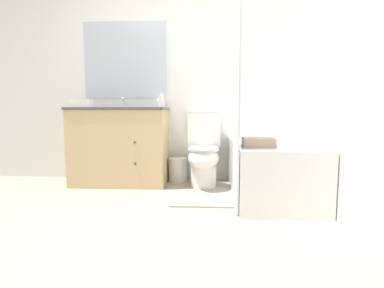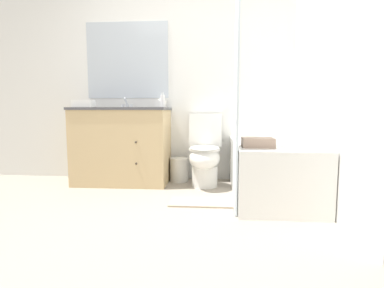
% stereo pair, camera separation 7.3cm
% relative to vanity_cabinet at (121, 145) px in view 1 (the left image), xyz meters
% --- Properties ---
extents(ground_plane, '(14.00, 14.00, 0.00)m').
position_rel_vanity_cabinet_xyz_m(ground_plane, '(0.74, -1.30, -0.46)').
color(ground_plane, gray).
extents(wall_back, '(8.00, 0.06, 2.50)m').
position_rel_vanity_cabinet_xyz_m(wall_back, '(0.74, 0.31, 0.79)').
color(wall_back, silver).
rests_on(wall_back, ground_plane).
extents(wall_right, '(0.05, 2.58, 2.50)m').
position_rel_vanity_cabinet_xyz_m(wall_right, '(2.06, -0.50, 0.79)').
color(wall_right, silver).
rests_on(wall_right, ground_plane).
extents(vanity_cabinet, '(1.10, 0.61, 0.90)m').
position_rel_vanity_cabinet_xyz_m(vanity_cabinet, '(0.00, 0.00, 0.00)').
color(vanity_cabinet, tan).
rests_on(vanity_cabinet, ground_plane).
extents(sink_faucet, '(0.14, 0.12, 0.12)m').
position_rel_vanity_cabinet_xyz_m(sink_faucet, '(-0.00, 0.21, 0.47)').
color(sink_faucet, silver).
rests_on(sink_faucet, vanity_cabinet).
extents(toilet, '(0.39, 0.67, 0.83)m').
position_rel_vanity_cabinet_xyz_m(toilet, '(0.98, -0.05, -0.08)').
color(toilet, white).
rests_on(toilet, ground_plane).
extents(bathtub, '(0.74, 1.44, 0.55)m').
position_rel_vanity_cabinet_xyz_m(bathtub, '(1.66, -0.43, -0.18)').
color(bathtub, white).
rests_on(bathtub, ground_plane).
extents(shower_curtain, '(0.01, 0.43, 2.04)m').
position_rel_vanity_cabinet_xyz_m(shower_curtain, '(1.27, -0.87, 0.57)').
color(shower_curtain, silver).
rests_on(shower_curtain, ground_plane).
extents(wastebasket, '(0.22, 0.22, 0.29)m').
position_rel_vanity_cabinet_xyz_m(wastebasket, '(0.66, 0.12, -0.31)').
color(wastebasket, silver).
rests_on(wastebasket, ground_plane).
extents(tissue_box, '(0.13, 0.13, 0.11)m').
position_rel_vanity_cabinet_xyz_m(tissue_box, '(0.43, 0.18, 0.48)').
color(tissue_box, white).
rests_on(tissue_box, vanity_cabinet).
extents(soap_dispenser, '(0.05, 0.05, 0.17)m').
position_rel_vanity_cabinet_xyz_m(soap_dispenser, '(0.48, 0.04, 0.52)').
color(soap_dispenser, white).
rests_on(soap_dispenser, vanity_cabinet).
extents(hand_towel_folded, '(0.23, 0.14, 0.08)m').
position_rel_vanity_cabinet_xyz_m(hand_towel_folded, '(-0.40, -0.14, 0.48)').
color(hand_towel_folded, white).
rests_on(hand_towel_folded, vanity_cabinet).
extents(bath_towel_folded, '(0.27, 0.23, 0.08)m').
position_rel_vanity_cabinet_xyz_m(bath_towel_folded, '(1.47, -0.83, 0.13)').
color(bath_towel_folded, tan).
rests_on(bath_towel_folded, bathtub).
extents(bath_mat, '(0.59, 0.30, 0.02)m').
position_rel_vanity_cabinet_xyz_m(bath_mat, '(0.97, -0.73, -0.45)').
color(bath_mat, tan).
rests_on(bath_mat, ground_plane).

